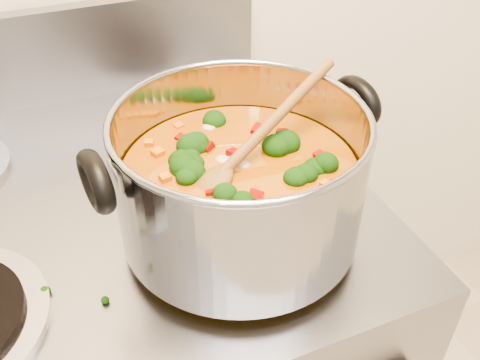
# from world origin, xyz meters

# --- Properties ---
(stockpot) EXTENTS (0.35, 0.29, 0.17)m
(stockpot) POSITION_xyz_m (0.13, 1.02, 1.01)
(stockpot) COLOR gray
(stockpot) RESTS_ON electric_range
(wooden_spoon) EXTENTS (0.23, 0.12, 0.10)m
(wooden_spoon) POSITION_xyz_m (0.13, 1.02, 1.05)
(wooden_spoon) COLOR brown
(wooden_spoon) RESTS_ON stockpot
(cooktop_crumbs) EXTENTS (0.38, 0.21, 0.01)m
(cooktop_crumbs) POSITION_xyz_m (0.04, 0.99, 0.92)
(cooktop_crumbs) COLOR black
(cooktop_crumbs) RESTS_ON electric_range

